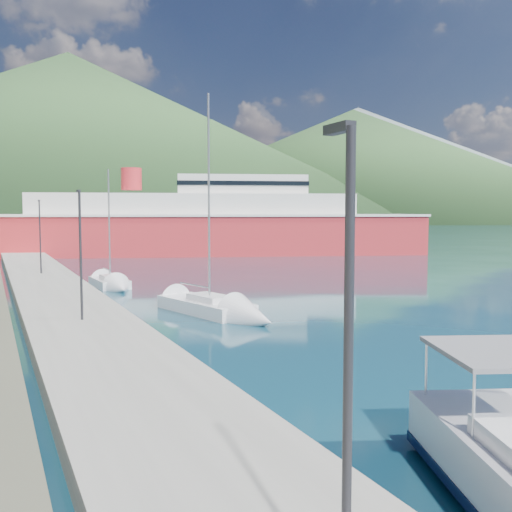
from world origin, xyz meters
TOP-DOWN VIEW (x-y plane):
  - ground at (0.00, 120.00)m, footprint 1400.00×1400.00m
  - quay at (-9.00, 26.00)m, footprint 5.00×88.00m
  - hills_far at (138.59, 618.73)m, footprint 1480.00×900.00m
  - hills_near at (98.04, 372.50)m, footprint 1010.00×520.00m
  - lamp_posts at (-9.00, 14.33)m, footprint 0.15×44.93m
  - sailboat_near at (-1.00, 15.43)m, footprint 4.66×9.65m
  - sailboat_mid at (-4.29, 30.10)m, footprint 2.53×6.90m
  - ferry at (13.84, 62.89)m, footprint 64.51×32.73m

SIDE VIEW (x-z plane):
  - ground at x=0.00m, z-range 0.00..0.00m
  - sailboat_mid at x=-4.29m, z-range -4.71..5.28m
  - sailboat_near at x=-1.00m, z-range -6.40..7.04m
  - quay at x=-9.00m, z-range 0.00..0.80m
  - ferry at x=13.84m, z-range -2.47..10.14m
  - lamp_posts at x=-9.00m, z-range 1.05..7.11m
  - hills_near at x=98.04m, z-range -8.32..106.68m
  - hills_far at x=138.59m, z-range -12.61..167.39m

